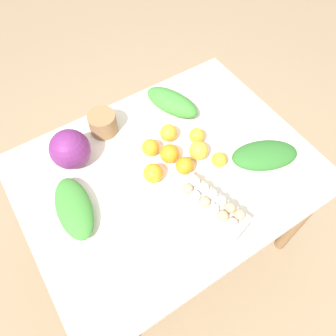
{
  "coord_description": "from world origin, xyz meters",
  "views": [
    {
      "loc": [
        0.4,
        0.62,
        1.94
      ],
      "look_at": [
        0.0,
        0.0,
        0.79
      ],
      "focal_mm": 35.0,
      "sensor_mm": 36.0,
      "label": 1
    }
  ],
  "objects_px": {
    "orange_2": "(153,174)",
    "orange_6": "(219,160)",
    "greens_bunch_chard": "(265,155)",
    "orange_3": "(169,133)",
    "orange_7": "(150,148)",
    "orange_4": "(197,136)",
    "orange_5": "(185,166)",
    "orange_1": "(170,154)",
    "greens_bunch_scallion": "(172,102)",
    "greens_bunch_dandelion": "(74,208)",
    "orange_0": "(199,150)",
    "paper_bag": "(103,123)",
    "egg_carton": "(212,205)",
    "cabbage_purple": "(70,149)"
  },
  "relations": [
    {
      "from": "orange_3",
      "to": "orange_5",
      "type": "xyz_separation_m",
      "value": [
        0.04,
        0.18,
        -0.0
      ]
    },
    {
      "from": "greens_bunch_chard",
      "to": "orange_1",
      "type": "bearing_deg",
      "value": -33.33
    },
    {
      "from": "paper_bag",
      "to": "orange_6",
      "type": "bearing_deg",
      "value": 126.78
    },
    {
      "from": "orange_4",
      "to": "orange_7",
      "type": "xyz_separation_m",
      "value": [
        0.21,
        -0.05,
        0.0
      ]
    },
    {
      "from": "greens_bunch_dandelion",
      "to": "orange_3",
      "type": "bearing_deg",
      "value": -167.77
    },
    {
      "from": "cabbage_purple",
      "to": "orange_7",
      "type": "xyz_separation_m",
      "value": [
        -0.3,
        0.14,
        -0.05
      ]
    },
    {
      "from": "greens_bunch_dandelion",
      "to": "orange_1",
      "type": "relative_size",
      "value": 3.43
    },
    {
      "from": "orange_3",
      "to": "greens_bunch_chard",
      "type": "bearing_deg",
      "value": 130.87
    },
    {
      "from": "paper_bag",
      "to": "greens_bunch_chard",
      "type": "xyz_separation_m",
      "value": [
        -0.5,
        0.52,
        -0.02
      ]
    },
    {
      "from": "orange_5",
      "to": "orange_3",
      "type": "bearing_deg",
      "value": -101.9
    },
    {
      "from": "greens_bunch_chard",
      "to": "paper_bag",
      "type": "bearing_deg",
      "value": -46.23
    },
    {
      "from": "greens_bunch_chard",
      "to": "orange_7",
      "type": "height_order",
      "value": "orange_7"
    },
    {
      "from": "greens_bunch_scallion",
      "to": "greens_bunch_dandelion",
      "type": "distance_m",
      "value": 0.66
    },
    {
      "from": "orange_5",
      "to": "orange_7",
      "type": "height_order",
      "value": "same"
    },
    {
      "from": "orange_4",
      "to": "orange_7",
      "type": "bearing_deg",
      "value": -14.48
    },
    {
      "from": "greens_bunch_scallion",
      "to": "orange_4",
      "type": "height_order",
      "value": "greens_bunch_scallion"
    },
    {
      "from": "greens_bunch_dandelion",
      "to": "orange_1",
      "type": "distance_m",
      "value": 0.44
    },
    {
      "from": "orange_7",
      "to": "orange_4",
      "type": "bearing_deg",
      "value": 165.52
    },
    {
      "from": "orange_6",
      "to": "orange_7",
      "type": "xyz_separation_m",
      "value": [
        0.21,
        -0.21,
        0.01
      ]
    },
    {
      "from": "orange_3",
      "to": "orange_7",
      "type": "distance_m",
      "value": 0.11
    },
    {
      "from": "egg_carton",
      "to": "orange_1",
      "type": "xyz_separation_m",
      "value": [
        0.0,
        -0.29,
        -0.0
      ]
    },
    {
      "from": "greens_bunch_chard",
      "to": "orange_3",
      "type": "height_order",
      "value": "orange_3"
    },
    {
      "from": "greens_bunch_chard",
      "to": "orange_3",
      "type": "distance_m",
      "value": 0.42
    },
    {
      "from": "orange_0",
      "to": "orange_7",
      "type": "relative_size",
      "value": 1.1
    },
    {
      "from": "paper_bag",
      "to": "greens_bunch_scallion",
      "type": "xyz_separation_m",
      "value": [
        -0.33,
        0.06,
        -0.01
      ]
    },
    {
      "from": "greens_bunch_scallion",
      "to": "greens_bunch_chard",
      "type": "xyz_separation_m",
      "value": [
        -0.17,
        0.46,
        -0.01
      ]
    },
    {
      "from": "orange_3",
      "to": "orange_5",
      "type": "bearing_deg",
      "value": 78.1
    },
    {
      "from": "egg_carton",
      "to": "orange_2",
      "type": "height_order",
      "value": "egg_carton"
    },
    {
      "from": "egg_carton",
      "to": "paper_bag",
      "type": "distance_m",
      "value": 0.61
    },
    {
      "from": "greens_bunch_chard",
      "to": "orange_6",
      "type": "xyz_separation_m",
      "value": [
        0.17,
        -0.09,
        -0.0
      ]
    },
    {
      "from": "orange_6",
      "to": "paper_bag",
      "type": "bearing_deg",
      "value": -53.22
    },
    {
      "from": "orange_4",
      "to": "paper_bag",
      "type": "bearing_deg",
      "value": -41.11
    },
    {
      "from": "egg_carton",
      "to": "greens_bunch_chard",
      "type": "relative_size",
      "value": 1.11
    },
    {
      "from": "greens_bunch_chard",
      "to": "cabbage_purple",
      "type": "bearing_deg",
      "value": -32.66
    },
    {
      "from": "orange_1",
      "to": "orange_5",
      "type": "distance_m",
      "value": 0.08
    },
    {
      "from": "orange_0",
      "to": "orange_1",
      "type": "bearing_deg",
      "value": -25.19
    },
    {
      "from": "paper_bag",
      "to": "greens_bunch_scallion",
      "type": "distance_m",
      "value": 0.34
    },
    {
      "from": "cabbage_purple",
      "to": "orange_7",
      "type": "distance_m",
      "value": 0.33
    },
    {
      "from": "egg_carton",
      "to": "paper_bag",
      "type": "xyz_separation_m",
      "value": [
        0.17,
        -0.59,
        0.01
      ]
    },
    {
      "from": "greens_bunch_dandelion",
      "to": "orange_7",
      "type": "height_order",
      "value": "orange_7"
    },
    {
      "from": "egg_carton",
      "to": "orange_5",
      "type": "distance_m",
      "value": 0.21
    },
    {
      "from": "orange_3",
      "to": "orange_4",
      "type": "height_order",
      "value": "orange_3"
    },
    {
      "from": "orange_5",
      "to": "orange_6",
      "type": "height_order",
      "value": "orange_5"
    },
    {
      "from": "orange_6",
      "to": "cabbage_purple",
      "type": "bearing_deg",
      "value": -34.59
    },
    {
      "from": "cabbage_purple",
      "to": "orange_2",
      "type": "relative_size",
      "value": 2.05
    },
    {
      "from": "greens_bunch_scallion",
      "to": "orange_4",
      "type": "bearing_deg",
      "value": 86.54
    },
    {
      "from": "orange_5",
      "to": "greens_bunch_chard",
      "type": "bearing_deg",
      "value": 156.24
    },
    {
      "from": "greens_bunch_dandelion",
      "to": "orange_4",
      "type": "bearing_deg",
      "value": -177.14
    },
    {
      "from": "orange_2",
      "to": "orange_6",
      "type": "height_order",
      "value": "orange_2"
    },
    {
      "from": "orange_3",
      "to": "egg_carton",
      "type": "bearing_deg",
      "value": 82.0
    }
  ]
}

